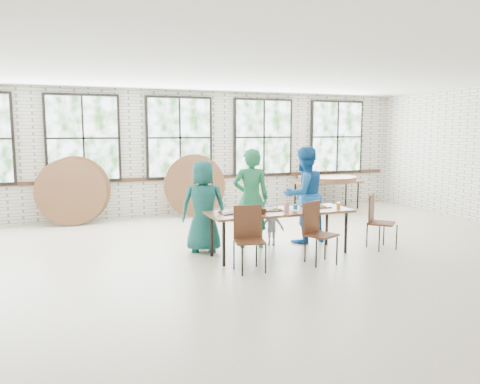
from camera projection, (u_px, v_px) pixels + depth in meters
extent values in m
plane|color=beige|center=(249.00, 261.00, 7.36)|extent=(12.00, 12.00, 0.00)
plane|color=white|center=(250.00, 66.00, 6.97)|extent=(12.00, 12.00, 0.00)
plane|color=silver|center=(179.00, 153.00, 11.33)|extent=(12.00, 0.00, 12.00)
cube|color=#422819|center=(180.00, 178.00, 11.38)|extent=(11.80, 0.05, 0.08)
cube|color=black|center=(83.00, 138.00, 10.44)|extent=(1.62, 0.05, 1.97)
cube|color=white|center=(83.00, 138.00, 10.41)|extent=(1.50, 0.01, 1.85)
cube|color=black|center=(180.00, 138.00, 11.22)|extent=(1.62, 0.05, 1.97)
cube|color=white|center=(180.00, 138.00, 11.19)|extent=(1.50, 0.01, 1.85)
cube|color=black|center=(263.00, 137.00, 12.01)|extent=(1.62, 0.05, 1.97)
cube|color=white|center=(264.00, 137.00, 11.98)|extent=(1.50, 0.01, 1.85)
cube|color=black|center=(337.00, 137.00, 12.79)|extent=(1.62, 0.05, 1.97)
cube|color=white|center=(337.00, 137.00, 12.76)|extent=(1.50, 0.01, 1.85)
cube|color=brown|center=(280.00, 212.00, 7.65)|extent=(2.40, 0.80, 0.04)
cylinder|color=black|center=(224.00, 244.00, 7.04)|extent=(0.05, 0.05, 0.70)
cylinder|color=black|center=(212.00, 235.00, 7.59)|extent=(0.05, 0.05, 0.70)
cylinder|color=black|center=(346.00, 232.00, 7.81)|extent=(0.05, 0.05, 0.70)
cylinder|color=black|center=(327.00, 226.00, 8.36)|extent=(0.05, 0.05, 0.70)
cube|color=#4E2A1A|center=(250.00, 241.00, 6.76)|extent=(0.50, 0.48, 0.03)
cube|color=#4E2A1A|center=(248.00, 222.00, 6.92)|extent=(0.42, 0.12, 0.50)
cylinder|color=black|center=(242.00, 261.00, 6.57)|extent=(0.02, 0.02, 0.44)
cylinder|color=black|center=(234.00, 255.00, 6.88)|extent=(0.02, 0.02, 0.44)
cylinder|color=black|center=(266.00, 258.00, 6.70)|extent=(0.02, 0.02, 0.44)
cylinder|color=black|center=(256.00, 253.00, 7.01)|extent=(0.02, 0.02, 0.44)
cube|color=#4E2A1A|center=(321.00, 235.00, 7.16)|extent=(0.55, 0.54, 0.03)
cube|color=#4E2A1A|center=(311.00, 217.00, 7.26)|extent=(0.39, 0.20, 0.50)
cylinder|color=black|center=(316.00, 253.00, 6.97)|extent=(0.02, 0.02, 0.44)
cylinder|color=black|center=(305.00, 248.00, 7.29)|extent=(0.02, 0.02, 0.44)
cylinder|color=black|center=(337.00, 251.00, 7.10)|extent=(0.02, 0.02, 0.44)
cylinder|color=black|center=(325.00, 246.00, 7.42)|extent=(0.02, 0.02, 0.44)
cube|color=#4E2A1A|center=(382.00, 223.00, 8.09)|extent=(0.58, 0.58, 0.03)
cube|color=#4E2A1A|center=(371.00, 208.00, 8.13)|extent=(0.32, 0.31, 0.50)
cylinder|color=black|center=(379.00, 239.00, 7.89)|extent=(0.02, 0.02, 0.44)
cylinder|color=black|center=(367.00, 235.00, 8.21)|extent=(0.02, 0.02, 0.44)
cylinder|color=black|center=(397.00, 237.00, 8.02)|extent=(0.02, 0.02, 0.44)
cylinder|color=black|center=(384.00, 233.00, 8.34)|extent=(0.02, 0.02, 0.44)
imported|color=#1A5B62|center=(204.00, 206.00, 7.85)|extent=(0.89, 0.73, 1.56)
imported|color=#20794C|center=(251.00, 198.00, 8.15)|extent=(0.73, 0.58, 1.74)
imported|color=#17133D|center=(271.00, 225.00, 8.35)|extent=(0.52, 0.36, 0.74)
imported|color=#185BAC|center=(304.00, 195.00, 8.52)|extent=(0.95, 0.79, 1.76)
cube|color=brown|center=(327.00, 182.00, 12.18)|extent=(1.81, 0.78, 0.04)
cylinder|color=black|center=(305.00, 199.00, 11.69)|extent=(0.04, 0.04, 0.70)
cylinder|color=black|center=(295.00, 196.00, 12.20)|extent=(0.04, 0.04, 0.70)
cylinder|color=black|center=(358.00, 196.00, 12.25)|extent=(0.04, 0.04, 0.70)
cylinder|color=black|center=(346.00, 193.00, 12.76)|extent=(0.04, 0.04, 0.70)
cube|color=black|center=(234.00, 212.00, 7.43)|extent=(0.44, 0.33, 0.02)
cube|color=black|center=(271.00, 210.00, 7.70)|extent=(0.44, 0.33, 0.02)
cube|color=black|center=(316.00, 207.00, 7.99)|extent=(0.44, 0.33, 0.02)
cylinder|color=black|center=(263.00, 211.00, 7.32)|extent=(0.09, 0.09, 0.09)
cube|color=red|center=(287.00, 208.00, 7.55)|extent=(0.06, 0.07, 0.11)
cylinder|color=#1770B3|center=(295.00, 208.00, 7.65)|extent=(0.07, 0.07, 0.10)
cylinder|color=orange|center=(338.00, 206.00, 7.79)|extent=(0.07, 0.07, 0.11)
cylinder|color=white|center=(309.00, 208.00, 7.61)|extent=(0.17, 0.17, 0.10)
ellipsoid|color=white|center=(256.00, 214.00, 7.22)|extent=(0.11, 0.11, 0.05)
ellipsoid|color=white|center=(295.00, 211.00, 7.46)|extent=(0.11, 0.11, 0.05)
ellipsoid|color=white|center=(316.00, 207.00, 7.85)|extent=(0.11, 0.11, 0.05)
cylinder|color=brown|center=(327.00, 180.00, 12.17)|extent=(1.50, 1.50, 0.04)
cylinder|color=brown|center=(327.00, 179.00, 12.17)|extent=(1.50, 1.50, 0.04)
cylinder|color=brown|center=(327.00, 177.00, 12.16)|extent=(1.50, 1.50, 0.04)
cylinder|color=brown|center=(76.00, 191.00, 10.27)|extent=(1.50, 0.25, 1.49)
cylinder|color=brown|center=(71.00, 191.00, 10.15)|extent=(1.50, 0.44, 1.46)
cylinder|color=brown|center=(195.00, 186.00, 11.14)|extent=(1.50, 0.26, 1.49)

